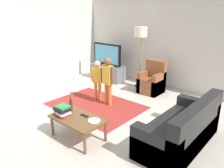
# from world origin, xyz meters

# --- Properties ---
(ground) EXTENTS (7.80, 7.80, 0.00)m
(ground) POSITION_xyz_m (0.00, 0.00, 0.00)
(ground) COLOR beige
(wall_back) EXTENTS (6.00, 0.12, 2.70)m
(wall_back) POSITION_xyz_m (0.00, 3.00, 1.35)
(wall_back) COLOR silver
(wall_back) RESTS_ON ground
(wall_left) EXTENTS (0.12, 6.00, 2.70)m
(wall_left) POSITION_xyz_m (-3.00, 0.00, 1.35)
(wall_left) COLOR silver
(wall_left) RESTS_ON ground
(area_rug) EXTENTS (2.20, 1.60, 0.01)m
(area_rug) POSITION_xyz_m (-0.47, 0.53, 0.00)
(area_rug) COLOR #9E2D28
(area_rug) RESTS_ON ground
(tv_stand) EXTENTS (1.20, 0.44, 0.50)m
(tv_stand) POSITION_xyz_m (-1.68, 2.30, 0.24)
(tv_stand) COLOR slate
(tv_stand) RESTS_ON ground
(tv) EXTENTS (1.10, 0.28, 0.71)m
(tv) POSITION_xyz_m (-1.68, 2.28, 0.85)
(tv) COLOR black
(tv) RESTS_ON tv_stand
(couch) EXTENTS (0.80, 1.80, 0.86)m
(couch) POSITION_xyz_m (1.88, 0.32, 0.29)
(couch) COLOR black
(couch) RESTS_ON ground
(armchair) EXTENTS (0.60, 0.60, 0.90)m
(armchair) POSITION_xyz_m (0.07, 2.26, 0.30)
(armchair) COLOR brown
(armchair) RESTS_ON ground
(floor_lamp) EXTENTS (0.36, 0.36, 1.78)m
(floor_lamp) POSITION_xyz_m (-0.51, 2.45, 1.54)
(floor_lamp) COLOR #262626
(floor_lamp) RESTS_ON ground
(child_near_tv) EXTENTS (0.33, 0.20, 1.05)m
(child_near_tv) POSITION_xyz_m (-0.68, 0.82, 0.63)
(child_near_tv) COLOR orange
(child_near_tv) RESTS_ON ground
(child_center) EXTENTS (0.40, 0.19, 1.20)m
(child_center) POSITION_xyz_m (-0.29, 0.79, 0.72)
(child_center) COLOR orange
(child_center) RESTS_ON ground
(coffee_table) EXTENTS (1.00, 0.60, 0.42)m
(coffee_table) POSITION_xyz_m (0.32, -0.72, 0.37)
(coffee_table) COLOR brown
(coffee_table) RESTS_ON ground
(book_stack) EXTENTS (0.30, 0.25, 0.19)m
(book_stack) POSITION_xyz_m (0.05, -0.84, 0.51)
(book_stack) COLOR red
(book_stack) RESTS_ON coffee_table
(bottle) EXTENTS (0.06, 0.06, 0.30)m
(bottle) POSITION_xyz_m (0.02, -0.62, 0.54)
(bottle) COLOR #4C3319
(bottle) RESTS_ON coffee_table
(tv_remote) EXTENTS (0.17, 0.06, 0.02)m
(tv_remote) POSITION_xyz_m (0.37, -0.60, 0.43)
(tv_remote) COLOR black
(tv_remote) RESTS_ON coffee_table
(plate) EXTENTS (0.22, 0.22, 0.02)m
(plate) POSITION_xyz_m (0.64, -0.62, 0.43)
(plate) COLOR white
(plate) RESTS_ON coffee_table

